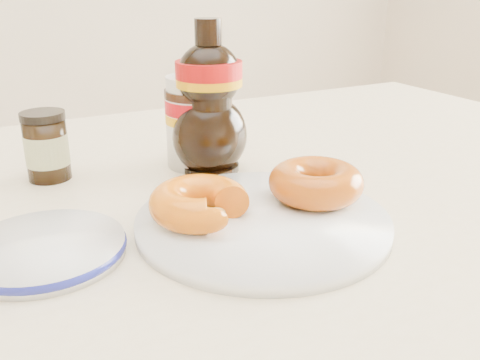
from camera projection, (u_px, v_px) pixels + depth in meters
name	position (u px, v px, depth m)	size (l,w,h in m)	color
dining_table	(206.00, 265.00, 0.64)	(1.40, 0.90, 0.75)	beige
plate	(263.00, 221.00, 0.54)	(0.26, 0.26, 0.01)	white
donut_bitten	(199.00, 203.00, 0.53)	(0.10, 0.10, 0.03)	#CC6D0B
donut_whole	(316.00, 182.00, 0.58)	(0.10, 0.10, 0.04)	#AC490B
nutella_jar	(198.00, 118.00, 0.70)	(0.08, 0.08, 0.12)	white
syrup_bottle	(209.00, 98.00, 0.67)	(0.10, 0.08, 0.19)	black
dark_jar	(46.00, 147.00, 0.66)	(0.05, 0.05, 0.09)	black
blue_rim_saucer	(44.00, 249.00, 0.49)	(0.15, 0.15, 0.01)	white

